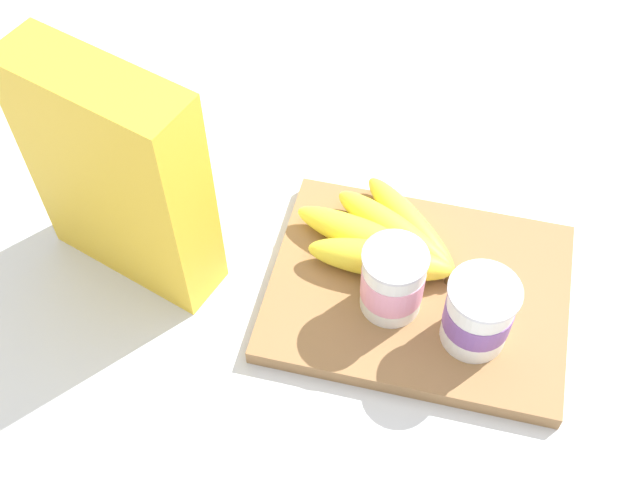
# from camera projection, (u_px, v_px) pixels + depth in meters

# --- Properties ---
(ground_plane) EXTENTS (2.40, 2.40, 0.00)m
(ground_plane) POSITION_uv_depth(u_px,v_px,m) (417.00, 297.00, 0.88)
(ground_plane) COLOR silver
(cutting_board) EXTENTS (0.32, 0.24, 0.02)m
(cutting_board) POSITION_uv_depth(u_px,v_px,m) (418.00, 292.00, 0.87)
(cutting_board) COLOR olive
(cutting_board) RESTS_ON ground_plane
(cereal_box) EXTENTS (0.21, 0.12, 0.27)m
(cereal_box) POSITION_uv_depth(u_px,v_px,m) (118.00, 177.00, 0.80)
(cereal_box) COLOR yellow
(cereal_box) RESTS_ON ground_plane
(yogurt_cup_front) EXTENTS (0.07, 0.07, 0.09)m
(yogurt_cup_front) POSITION_uv_depth(u_px,v_px,m) (478.00, 314.00, 0.79)
(yogurt_cup_front) COLOR white
(yogurt_cup_front) RESTS_ON cutting_board
(yogurt_cup_back) EXTENTS (0.07, 0.07, 0.09)m
(yogurt_cup_back) POSITION_uv_depth(u_px,v_px,m) (393.00, 281.00, 0.82)
(yogurt_cup_back) COLOR white
(yogurt_cup_back) RESTS_ON cutting_board
(banana_bunch) EXTENTS (0.20, 0.15, 0.04)m
(banana_bunch) POSITION_uv_depth(u_px,v_px,m) (387.00, 240.00, 0.88)
(banana_bunch) COLOR yellow
(banana_bunch) RESTS_ON cutting_board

